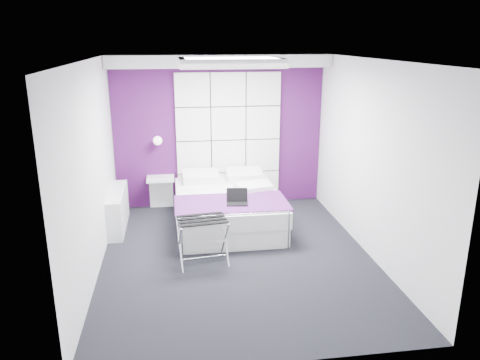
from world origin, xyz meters
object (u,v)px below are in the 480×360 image
(nightstand, at_px, (160,178))
(radiator, at_px, (118,210))
(luggage_rack, at_px, (203,241))
(bed, at_px, (227,208))
(wall_lamp, at_px, (158,140))
(laptop, at_px, (237,200))

(nightstand, bearing_deg, radiator, -132.28)
(radiator, height_order, nightstand, radiator)
(nightstand, height_order, luggage_rack, luggage_rack)
(nightstand, distance_m, luggage_rack, 2.18)
(luggage_rack, bearing_deg, bed, 62.17)
(radiator, bearing_deg, wall_lamp, 49.90)
(nightstand, height_order, laptop, laptop)
(bed, bearing_deg, luggage_rack, -111.26)
(radiator, bearing_deg, bed, -5.06)
(radiator, distance_m, luggage_rack, 1.84)
(radiator, xyz_separation_m, luggage_rack, (1.22, -1.37, 0.01))
(luggage_rack, height_order, laptop, laptop)
(radiator, distance_m, bed, 1.70)
(wall_lamp, height_order, laptop, wall_lamp)
(nightstand, bearing_deg, wall_lamp, 110.17)
(bed, height_order, luggage_rack, bed)
(bed, relative_size, luggage_rack, 3.18)
(wall_lamp, distance_m, radiator, 1.35)
(radiator, height_order, luggage_rack, luggage_rack)
(nightstand, xyz_separation_m, laptop, (1.11, -1.42, 0.05))
(luggage_rack, bearing_deg, radiator, 125.03)
(nightstand, xyz_separation_m, luggage_rack, (0.57, -2.09, -0.25))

